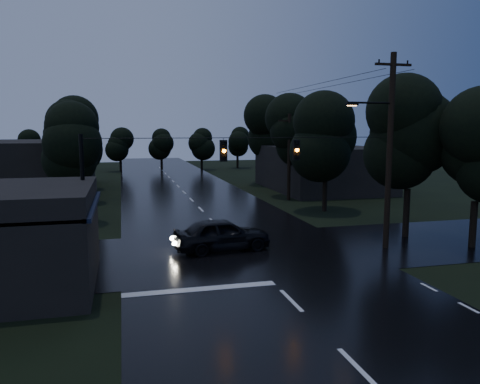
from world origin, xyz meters
name	(u,v)px	position (x,y,z in m)	size (l,w,h in m)	color
ground	(358,369)	(0.00, 0.00, 0.00)	(160.00, 160.00, 0.00)	black
main_road	(191,200)	(0.00, 30.00, 0.00)	(12.00, 120.00, 0.02)	black
cross_street	(243,252)	(0.00, 12.00, 0.00)	(60.00, 9.00, 0.02)	black
building_far_right	(321,168)	(14.00, 34.00, 2.20)	(10.00, 14.00, 4.40)	black
building_far_left	(38,166)	(-14.00, 40.00, 2.50)	(10.00, 16.00, 5.00)	black
utility_pole_main	(388,148)	(7.41, 11.00, 5.26)	(3.50, 0.30, 10.00)	black
utility_pole_far	(289,156)	(8.30, 28.00, 3.88)	(2.00, 0.30, 7.50)	black
anchor_pole_left	(84,203)	(-7.50, 11.00, 3.00)	(0.18, 0.18, 6.00)	black
span_signals	(260,149)	(0.56, 10.99, 5.24)	(15.00, 0.37, 1.12)	black
tree_corner_near	(410,133)	(10.00, 13.00, 5.99)	(4.48, 4.48, 9.44)	black
tree_corner_far	(478,148)	(12.00, 10.00, 5.24)	(3.92, 3.92, 8.26)	black
tree_left_a	(71,144)	(-9.00, 22.00, 5.24)	(3.92, 3.92, 8.26)	black
tree_left_b	(73,136)	(-9.60, 30.00, 5.62)	(4.20, 4.20, 8.85)	black
tree_left_c	(76,131)	(-10.20, 40.00, 5.99)	(4.48, 4.48, 9.44)	black
tree_right_a	(326,137)	(9.00, 22.00, 5.62)	(4.20, 4.20, 8.85)	black
tree_right_b	(295,131)	(9.60, 30.00, 5.99)	(4.48, 4.48, 9.44)	black
tree_right_c	(268,127)	(10.20, 40.00, 6.37)	(4.76, 4.76, 10.03)	black
car	(222,234)	(-0.95, 12.60, 0.85)	(2.00, 4.97, 1.69)	black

